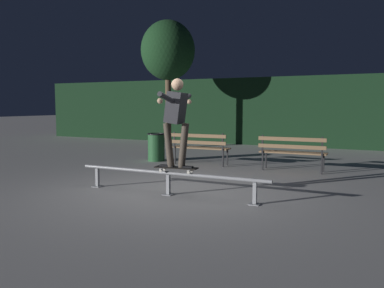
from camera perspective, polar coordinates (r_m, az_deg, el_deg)
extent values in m
plane|color=#ADAAA8|center=(7.43, -2.45, -6.88)|extent=(90.00, 90.00, 0.00)
cube|color=black|center=(16.38, 13.98, 4.56)|extent=(24.00, 1.20, 2.71)
cylinder|color=gray|center=(7.14, -3.43, -4.18)|extent=(3.78, 0.06, 0.06)
cube|color=gray|center=(8.08, -13.41, -4.70)|extent=(0.06, 0.06, 0.36)
cube|color=gray|center=(8.12, -13.39, -5.92)|extent=(0.18, 0.18, 0.01)
cube|color=gray|center=(7.18, -3.42, -5.85)|extent=(0.06, 0.06, 0.36)
cube|color=gray|center=(7.22, -3.41, -7.22)|extent=(0.18, 0.18, 0.01)
cube|color=gray|center=(6.55, 9.01, -7.02)|extent=(0.06, 0.06, 0.36)
cube|color=gray|center=(6.59, 8.98, -8.51)|extent=(0.18, 0.18, 0.01)
cube|color=black|center=(7.04, -2.29, -3.41)|extent=(0.80, 0.28, 0.02)
cube|color=black|center=(7.04, -2.29, -3.33)|extent=(0.78, 0.27, 0.00)
cube|color=#9E9EA3|center=(6.95, -0.27, -3.68)|extent=(0.07, 0.17, 0.02)
cube|color=#9E9EA3|center=(7.15, -4.26, -3.43)|extent=(0.07, 0.17, 0.02)
cylinder|color=beige|center=(6.88, -0.50, -4.07)|extent=(0.05, 0.04, 0.05)
cylinder|color=beige|center=(7.03, -0.04, -3.86)|extent=(0.05, 0.04, 0.05)
cylinder|color=beige|center=(7.09, -4.52, -3.81)|extent=(0.05, 0.04, 0.05)
cylinder|color=beige|center=(7.23, -3.99, -3.61)|extent=(0.05, 0.04, 0.05)
cube|color=black|center=(6.97, -0.92, -3.30)|extent=(0.27, 0.13, 0.03)
cube|color=black|center=(7.11, -3.63, -3.14)|extent=(0.27, 0.13, 0.03)
cylinder|color=#473D33|center=(6.94, -1.24, -0.22)|extent=(0.22, 0.14, 0.79)
cylinder|color=#473D33|center=(7.05, -3.36, -0.14)|extent=(0.22, 0.14, 0.79)
cube|color=#2D2D33|center=(6.96, -2.33, 5.23)|extent=(0.37, 0.39, 0.57)
cylinder|color=#2D2D33|center=(6.61, -3.60, 6.60)|extent=(0.15, 0.61, 0.21)
cylinder|color=#2D2D33|center=(7.31, -1.18, 6.51)|extent=(0.15, 0.61, 0.21)
sphere|color=tan|center=(6.35, -4.62, 6.18)|extent=(0.09, 0.09, 0.09)
sphere|color=tan|center=(7.57, -0.41, 6.10)|extent=(0.09, 0.09, 0.09)
sphere|color=tan|center=(6.96, -2.11, 8.53)|extent=(0.21, 0.21, 0.21)
cube|color=black|center=(10.65, 5.09, -1.90)|extent=(0.04, 0.04, 0.44)
cube|color=black|center=(10.35, 4.48, -2.11)|extent=(0.04, 0.04, 0.44)
cube|color=black|center=(10.26, 4.42, 0.29)|extent=(0.04, 0.04, 0.44)
cube|color=black|center=(11.21, -1.68, -1.51)|extent=(0.04, 0.04, 0.44)
cube|color=black|center=(10.93, -2.44, -1.69)|extent=(0.04, 0.04, 0.44)
cube|color=black|center=(10.84, -2.55, 0.59)|extent=(0.04, 0.04, 0.44)
cube|color=brown|center=(10.86, 1.58, -0.47)|extent=(1.60, 0.12, 0.04)
cube|color=brown|center=(10.74, 1.28, -0.54)|extent=(1.60, 0.12, 0.04)
cube|color=brown|center=(10.61, 0.97, -0.61)|extent=(1.60, 0.12, 0.04)
cube|color=brown|center=(10.53, 0.82, 0.22)|extent=(1.60, 0.06, 0.09)
cube|color=brown|center=(10.51, 0.82, 1.20)|extent=(1.60, 0.06, 0.09)
cube|color=black|center=(10.04, 18.37, -2.63)|extent=(0.04, 0.04, 0.44)
cube|color=black|center=(9.72, 18.14, -2.88)|extent=(0.04, 0.04, 0.44)
cube|color=black|center=(9.63, 18.19, -0.32)|extent=(0.04, 0.04, 0.44)
cube|color=black|center=(10.30, 10.57, -2.23)|extent=(0.04, 0.04, 0.44)
cube|color=black|center=(9.99, 10.10, -2.46)|extent=(0.04, 0.04, 0.44)
cube|color=black|center=(9.90, 10.08, 0.03)|extent=(0.04, 0.04, 0.44)
cube|color=brown|center=(10.09, 14.43, -1.11)|extent=(1.60, 0.12, 0.04)
cube|color=brown|center=(9.96, 14.28, -1.19)|extent=(1.60, 0.12, 0.04)
cube|color=brown|center=(9.82, 14.12, -1.28)|extent=(1.60, 0.12, 0.04)
cube|color=brown|center=(9.73, 14.06, -0.38)|extent=(1.60, 0.06, 0.09)
cube|color=brown|center=(9.72, 14.09, 0.67)|extent=(1.60, 0.06, 0.09)
cylinder|color=brown|center=(15.00, -3.42, 4.76)|extent=(0.22, 0.22, 2.78)
ellipsoid|color=#193D1E|center=(15.13, -3.47, 13.28)|extent=(2.00, 2.00, 2.20)
cylinder|color=#23562D|center=(11.51, -5.15, -0.49)|extent=(0.48, 0.48, 0.78)
torus|color=black|center=(11.47, -5.16, 1.45)|extent=(0.52, 0.52, 0.04)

